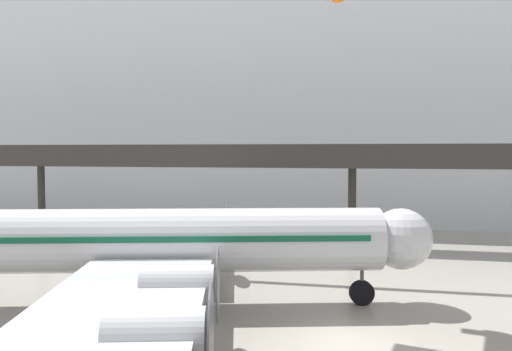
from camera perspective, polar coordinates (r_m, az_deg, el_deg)
ground_plane at (r=23.11m, az=10.16°, el=-17.74°), size 260.00×260.00×0.00m
hangar_back_wall at (r=55.01m, az=11.15°, el=8.75°), size 140.00×3.00×27.72m
mezzanine_walkway at (r=42.97m, az=10.94°, el=1.38°), size 110.00×3.20×8.69m
airliner_silver_main at (r=26.52m, az=-13.22°, el=-7.39°), size 30.47×35.21×9.73m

